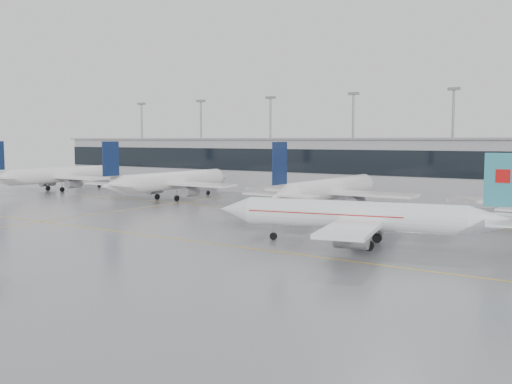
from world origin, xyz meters
The scene contains 12 objects.
ground centered at (0.00, 0.00, 0.00)m, with size 320.00×320.00×0.00m, color gray.
taxi_line_main centered at (0.00, 0.00, 0.01)m, with size 120.00×0.25×0.01m, color gold.
taxi_line_north centered at (0.00, 30.00, 0.01)m, with size 120.00×0.25×0.01m, color gold.
taxi_line_cross centered at (-30.00, 15.00, 0.01)m, with size 0.25×60.00×0.01m, color gold.
terminal centered at (0.00, 62.00, 6.00)m, with size 180.00×15.00×12.00m, color #A0A0A4.
terminal_glass centered at (0.00, 54.45, 7.50)m, with size 180.00×0.20×5.00m, color black.
terminal_roof centered at (0.00, 62.00, 12.20)m, with size 182.00×16.00×0.40m, color gray.
light_masts centered at (0.00, 68.00, 13.34)m, with size 156.40×1.00×22.60m.
air_canada_jet centered at (17.02, 8.33, 3.36)m, with size 34.43×27.44×10.67m.
parked_jet_a centered at (-70.00, 33.69, 3.71)m, with size 29.64×36.96×11.72m.
parked_jet_b centered at (-35.00, 33.69, 3.71)m, with size 29.64×36.96×11.72m.
parked_jet_c centered at (0.00, 33.69, 3.71)m, with size 29.64×36.96×11.72m.
Camera 1 is at (42.34, -51.58, 12.06)m, focal length 40.00 mm.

